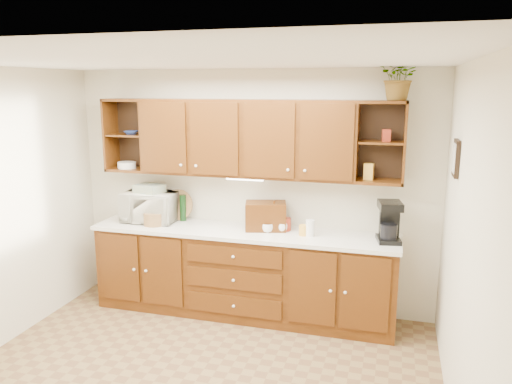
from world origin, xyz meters
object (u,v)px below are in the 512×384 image
Objects in this scene: bread_box at (266,216)px; coffee_maker at (389,222)px; microwave at (150,207)px; potted_plant at (400,77)px.

coffee_maker is (1.26, -0.06, 0.04)m from bread_box.
microwave is 2.96m from potted_plant.
microwave is at bearing 168.38° from coffee_maker.
coffee_maker is (2.59, -0.04, 0.03)m from microwave.
potted_plant reaches higher than microwave.
bread_box is 1.26m from coffee_maker.
bread_box is at bearing -178.89° from potted_plant.
potted_plant is at bearing -2.66° from microwave.
potted_plant is (2.61, 0.04, 1.40)m from microwave.
microwave is 1.40× the size of bread_box.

